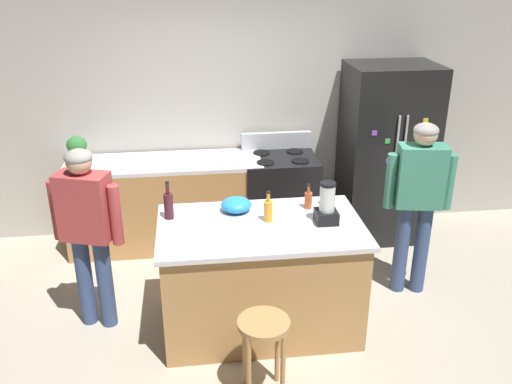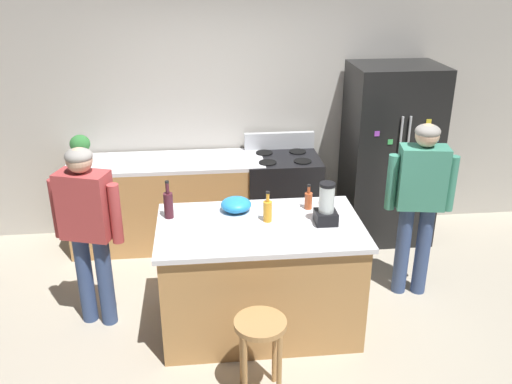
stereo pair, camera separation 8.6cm
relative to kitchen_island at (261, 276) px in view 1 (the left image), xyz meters
name	(u,v)px [view 1 (the left image)]	position (x,y,z in m)	size (l,w,h in m)	color
ground_plane	(260,324)	(0.00, 0.00, -0.48)	(14.00, 14.00, 0.00)	#B2A893
back_wall	(237,110)	(0.00, 1.95, 0.87)	(8.00, 0.10, 2.70)	#BCB7AD
kitchen_island	(261,276)	(0.00, 0.00, 0.00)	(1.61, 0.96, 0.95)	#B7844C
back_counter_run	(166,203)	(-0.80, 1.55, 0.00)	(2.00, 0.64, 0.95)	#B7844C
refrigerator	(386,154)	(1.55, 1.50, 0.47)	(0.90, 0.73, 1.89)	black
stove_range	(280,198)	(0.41, 1.52, 0.01)	(0.76, 0.65, 1.13)	black
person_by_island_left	(87,223)	(-1.36, 0.20, 0.47)	(0.59, 0.33, 1.56)	#384C7A
person_by_sink_right	(418,193)	(1.43, 0.36, 0.50)	(0.60, 0.28, 1.62)	#384C7A
bar_stool	(264,338)	(-0.09, -0.80, 0.02)	(0.36, 0.36, 0.63)	#B7844C
potted_plant	(77,149)	(-1.63, 1.55, 0.64)	(0.20, 0.20, 0.30)	silver
blender_appliance	(327,206)	(0.52, -0.02, 0.61)	(0.17, 0.17, 0.34)	black
bottle_wine	(169,205)	(-0.71, 0.21, 0.59)	(0.08, 0.08, 0.32)	#471923
bottle_cooking_sauce	(308,200)	(0.43, 0.26, 0.55)	(0.06, 0.06, 0.22)	#B24C26
bottle_soda	(268,210)	(0.07, 0.06, 0.57)	(0.07, 0.07, 0.26)	orange
bottle_vinegar	(327,197)	(0.60, 0.28, 0.56)	(0.06, 0.06, 0.24)	olive
mixing_bowl	(236,205)	(-0.17, 0.27, 0.53)	(0.25, 0.25, 0.11)	#268CD8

